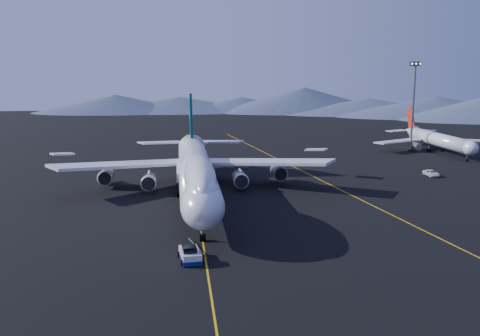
{
  "coord_description": "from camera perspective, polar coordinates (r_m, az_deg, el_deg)",
  "views": [
    {
      "loc": [
        -3.31,
        -102.69,
        24.83
      ],
      "look_at": [
        8.69,
        0.22,
        6.0
      ],
      "focal_mm": 40.0,
      "sensor_mm": 36.0,
      "label": 1
    }
  ],
  "objects": [
    {
      "name": "service_van",
      "position": [
        136.08,
        19.74,
        -0.52
      ],
      "size": [
        2.54,
        5.23,
        1.44
      ],
      "primitive_type": "imported",
      "rotation": [
        0.0,
        0.0,
        0.03
      ],
      "color": "silver",
      "rests_on": "ground"
    },
    {
      "name": "taxiway_line_side",
      "position": [
        120.1,
        9.6,
        -1.77
      ],
      "size": [
        28.08,
        198.09,
        0.01
      ],
      "primitive_type": "cube",
      "rotation": [
        0.0,
        0.0,
        0.14
      ],
      "color": "#E4A50D",
      "rests_on": "ground"
    },
    {
      "name": "ground",
      "position": [
        105.7,
        -4.68,
        -3.32
      ],
      "size": [
        500.0,
        500.0,
        0.0
      ],
      "primitive_type": "plane",
      "color": "black",
      "rests_on": "ground"
    },
    {
      "name": "taxiway_line_main",
      "position": [
        105.7,
        -4.68,
        -3.32
      ],
      "size": [
        0.25,
        220.0,
        0.01
      ],
      "primitive_type": "cube",
      "color": "#E4A50D",
      "rests_on": "ground"
    },
    {
      "name": "floodlight_mast",
      "position": [
        176.86,
        17.98,
        6.3
      ],
      "size": [
        3.42,
        2.57,
        27.71
      ],
      "rotation": [
        0.0,
        0.0,
        0.26
      ],
      "color": "black",
      "rests_on": "ground"
    },
    {
      "name": "pushback_tug",
      "position": [
        72.2,
        -5.35,
        -9.27
      ],
      "size": [
        3.43,
        5.37,
        2.22
      ],
      "rotation": [
        0.0,
        0.0,
        0.12
      ],
      "color": "silver",
      "rests_on": "ground"
    },
    {
      "name": "boeing_747",
      "position": [
        104.52,
        -4.73,
        -0.22
      ],
      "size": [
        59.62,
        72.43,
        19.37
      ],
      "color": "silver",
      "rests_on": "ground"
    },
    {
      "name": "second_jet",
      "position": [
        177.25,
        20.25,
        2.88
      ],
      "size": [
        40.11,
        45.32,
        12.9
      ],
      "rotation": [
        0.0,
        0.0,
        0.08
      ],
      "color": "silver",
      "rests_on": "ground"
    }
  ]
}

